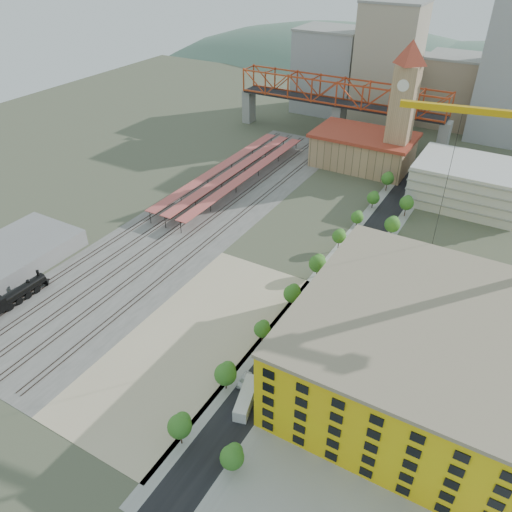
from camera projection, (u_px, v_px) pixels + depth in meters
The scene contains 31 objects.
ground at pixel (274, 275), 135.45m from camera, with size 400.00×400.00×0.00m, color #474C38.
ballast_strip at pixel (202, 215), 163.01m from camera, with size 36.00×165.00×0.06m, color #605E59.
dirt_lot at pixel (193, 339), 114.40m from camera, with size 28.00×67.00×0.06m, color tan.
street_asphalt at pixel (349, 264), 139.59m from camera, with size 12.00×170.00×0.06m, color black.
sidewalk_west at pixel (331, 259), 141.88m from camera, with size 3.00×170.00×0.04m, color gray.
sidewalk_east at pixel (368, 270), 137.31m from camera, with size 3.00×170.00×0.04m, color gray.
construction_pad at pixel (420, 388), 102.32m from camera, with size 50.00×90.00×0.06m, color gray.
rail_tracks at pixel (198, 213), 163.69m from camera, with size 26.56×160.00×0.18m.
platform_canopies at pixel (234, 171), 182.70m from camera, with size 16.00×80.00×4.12m.
station_hall at pixel (363, 149), 192.91m from camera, with size 38.00×24.00×13.10m.
clock_tower at pixel (404, 98), 173.83m from camera, with size 12.00×12.00×52.00m.
parking_garage at pixel (467, 183), 167.03m from camera, with size 34.00×26.00×14.00m, color silver.
truss_bridge at pixel (340, 95), 211.02m from camera, with size 94.00×9.60×25.60m.
construction_building at pixel (414, 350), 98.36m from camera, with size 44.60×50.60×18.80m.
warehouse at pixel (16, 253), 139.89m from camera, with size 22.00×32.00×5.00m, color gray.
street_trees at pixel (335, 283), 132.40m from camera, with size 15.40×124.40×8.00m.
skyline at pixel (441, 76), 222.22m from camera, with size 133.00×46.00×60.00m.
distant_hills at pixel (505, 197), 348.09m from camera, with size 647.00×264.00×227.00m.
locomotive at pixel (11, 299), 123.14m from camera, with size 3.02×23.29×5.82m.
site_trailer_a at pixel (246, 398), 98.43m from camera, with size 2.68×10.17×2.78m, color silver.
site_trailer_b at pixel (276, 359), 107.54m from camera, with size 2.36×8.97×2.46m, color silver.
site_trailer_c at pixel (290, 341), 112.11m from camera, with size 2.50×9.50×2.60m, color silver.
site_trailer_d at pixel (330, 286), 128.86m from camera, with size 2.50×9.50×2.60m, color silver.
car_0 at pixel (244, 380), 103.06m from camera, with size 1.85×4.59×1.56m, color white.
car_1 at pixel (283, 331), 115.75m from camera, with size 1.45×4.16×1.37m, color #98989D.
car_2 at pixel (286, 328), 116.56m from camera, with size 2.25×4.88×1.36m, color black.
car_3 at pixel (357, 236), 150.55m from camera, with size 2.26×5.55×1.61m, color navy.
car_4 at pixel (265, 399), 99.02m from camera, with size 1.83×4.55×1.55m, color #B8B8B8.
car_5 at pixel (292, 360), 107.81m from camera, with size 1.64×4.72×1.55m, color gray.
car_6 at pixel (335, 300), 125.26m from camera, with size 2.19×4.75×1.32m, color black.
car_7 at pixel (369, 251), 143.75m from camera, with size 1.92×4.72×1.37m, color #1A344E.
Camera 1 is at (50.78, -97.55, 79.38)m, focal length 35.00 mm.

